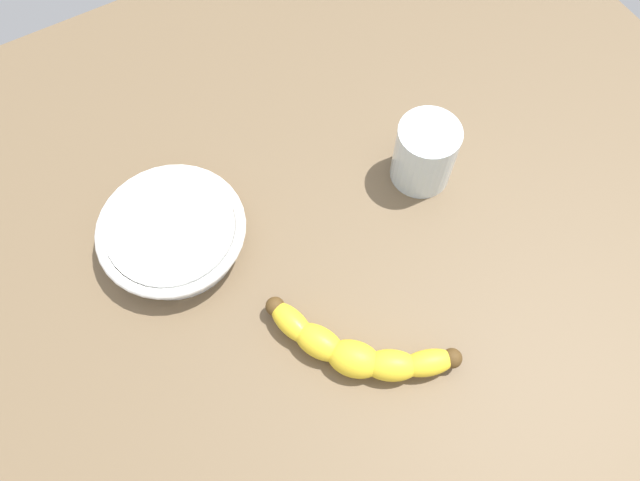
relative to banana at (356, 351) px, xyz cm
name	(u,v)px	position (x,y,z in cm)	size (l,w,h in cm)	color
wooden_tabletop	(351,333)	(2.80, -1.19, -3.45)	(120.00, 120.00, 3.00)	brown
banana	(356,351)	(0.00, 0.00, 0.00)	(16.81, 15.82, 3.89)	yellow
smoothie_glass	(425,154)	(15.84, -19.07, 2.32)	(7.39, 7.39, 8.65)	silver
ceramic_bowl	(173,233)	(22.14, 11.04, 0.55)	(16.99, 16.99, 4.16)	white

